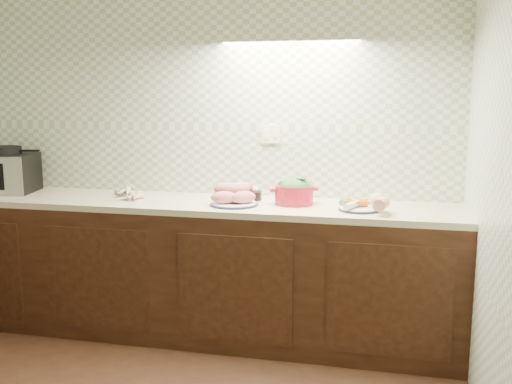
% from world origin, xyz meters
% --- Properties ---
extents(room, '(3.60, 3.60, 2.60)m').
position_xyz_m(room, '(0.00, 0.00, 1.63)').
color(room, black).
rests_on(room, ground).
extents(counter, '(3.60, 3.60, 0.90)m').
position_xyz_m(counter, '(-0.68, 0.68, 0.45)').
color(counter, black).
rests_on(counter, ground).
extents(toaster_oven, '(0.51, 0.43, 0.32)m').
position_xyz_m(toaster_oven, '(-1.34, 1.52, 1.05)').
color(toaster_oven, black).
rests_on(toaster_oven, counter).
extents(parsnip_pile, '(0.31, 0.34, 0.07)m').
position_xyz_m(parsnip_pile, '(-0.33, 1.52, 0.93)').
color(parsnip_pile, beige).
rests_on(parsnip_pile, counter).
extents(sweet_potato_plate, '(0.31, 0.30, 0.14)m').
position_xyz_m(sweet_potato_plate, '(0.38, 1.43, 0.95)').
color(sweet_potato_plate, '#161D3C').
rests_on(sweet_potato_plate, counter).
extents(onion_bowl, '(0.16, 0.16, 0.12)m').
position_xyz_m(onion_bowl, '(0.44, 1.62, 0.95)').
color(onion_bowl, black).
rests_on(onion_bowl, counter).
extents(dutch_oven, '(0.32, 0.32, 0.17)m').
position_xyz_m(dutch_oven, '(0.75, 1.54, 0.98)').
color(dutch_oven, '#AE192F').
rests_on(dutch_oven, counter).
extents(veg_plate, '(0.33, 0.29, 0.12)m').
position_xyz_m(veg_plate, '(1.21, 1.43, 0.94)').
color(veg_plate, '#161D3C').
rests_on(veg_plate, counter).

